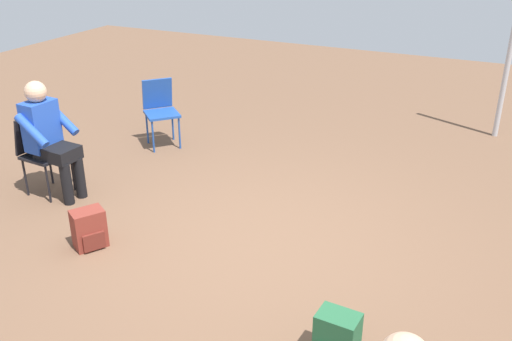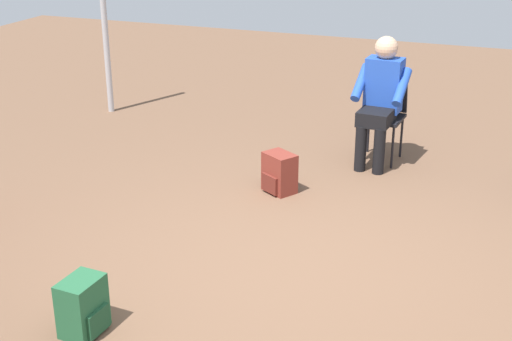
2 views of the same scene
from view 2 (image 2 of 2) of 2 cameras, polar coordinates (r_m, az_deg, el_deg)
ground_plane at (r=5.09m, az=3.50°, el=-8.27°), size 16.61×16.61×0.00m
chair_west at (r=7.14m, az=10.21°, el=4.77°), size 0.46×0.43×0.85m
person_in_blue at (r=6.93m, az=9.95°, el=5.98°), size 0.54×0.52×1.24m
backpack_near_laptop_user at (r=6.33m, az=1.89°, el=-0.36°), size 0.32×0.34×0.36m
backpack_by_empty_chair at (r=4.54m, az=-13.69°, el=-10.72°), size 0.29×0.26×0.36m
tent_pole_near at (r=8.58m, az=-12.09°, el=12.32°), size 0.07×0.07×2.39m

